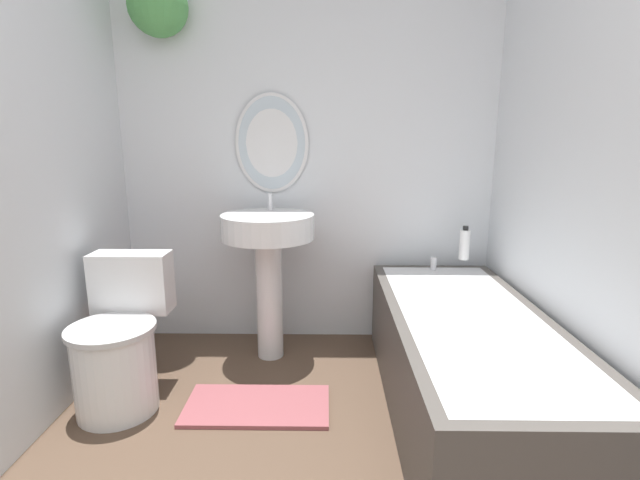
{
  "coord_description": "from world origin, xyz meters",
  "views": [
    {
      "loc": [
        0.11,
        -0.4,
        1.26
      ],
      "look_at": [
        0.09,
        1.51,
        0.84
      ],
      "focal_mm": 26.0,
      "sensor_mm": 36.0,
      "label": 1
    }
  ],
  "objects_px": {
    "pedestal_sink": "(268,249)",
    "bathtub": "(467,363)",
    "shampoo_bottle": "(465,244)",
    "toilet": "(120,346)"
  },
  "relations": [
    {
      "from": "pedestal_sink",
      "to": "shampoo_bottle",
      "type": "xyz_separation_m",
      "value": [
        1.13,
        0.1,
        0.01
      ]
    },
    {
      "from": "toilet",
      "to": "bathtub",
      "type": "distance_m",
      "value": 1.62
    },
    {
      "from": "toilet",
      "to": "pedestal_sink",
      "type": "distance_m",
      "value": 0.9
    },
    {
      "from": "shampoo_bottle",
      "to": "bathtub",
      "type": "bearing_deg",
      "value": -103.33
    },
    {
      "from": "pedestal_sink",
      "to": "bathtub",
      "type": "height_order",
      "value": "pedestal_sink"
    },
    {
      "from": "toilet",
      "to": "shampoo_bottle",
      "type": "height_order",
      "value": "shampoo_bottle"
    },
    {
      "from": "bathtub",
      "to": "shampoo_bottle",
      "type": "xyz_separation_m",
      "value": [
        0.16,
        0.69,
        0.4
      ]
    },
    {
      "from": "toilet",
      "to": "bathtub",
      "type": "bearing_deg",
      "value": -2.52
    },
    {
      "from": "pedestal_sink",
      "to": "shampoo_bottle",
      "type": "distance_m",
      "value": 1.14
    },
    {
      "from": "pedestal_sink",
      "to": "bathtub",
      "type": "distance_m",
      "value": 1.2
    }
  ]
}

